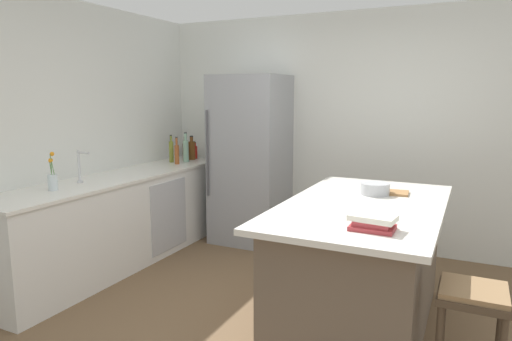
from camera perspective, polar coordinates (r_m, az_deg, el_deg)
name	(u,v)px	position (r m, az deg, el deg)	size (l,w,h in m)	color
ground_plane	(287,337)	(3.46, 3.90, -20.05)	(7.20, 7.20, 0.00)	brown
wall_rear	(364,132)	(5.19, 13.41, 4.73)	(6.00, 0.10, 2.60)	silver
wall_left	(35,140)	(4.55, -25.93, 3.41)	(0.10, 6.00, 2.60)	silver
counter_run_left	(122,219)	(4.86, -16.49, -5.85)	(0.67, 2.95, 0.91)	silver
kitchen_island	(361,264)	(3.51, 13.04, -11.37)	(1.08, 1.92, 0.93)	brown
refrigerator	(250,160)	(5.26, -0.72, 1.34)	(0.79, 0.72, 1.92)	#93969B
bar_stool	(472,309)	(2.84, 25.46, -15.43)	(0.36, 0.36, 0.68)	#473828
sink_faucet	(80,166)	(4.46, -21.18, 0.55)	(0.15, 0.05, 0.30)	silver
flower_vase	(52,179)	(4.20, -24.14, -0.97)	(0.08, 0.08, 0.33)	silver
hot_sauce_bottle	(195,152)	(5.81, -7.62, 2.32)	(0.05, 0.05, 0.21)	red
whiskey_bottle	(192,150)	(5.72, -8.06, 2.60)	(0.08, 0.08, 0.30)	brown
syrup_bottle	(185,151)	(5.64, -8.84, 2.40)	(0.07, 0.07, 0.29)	#5B3319
gin_bottle	(186,150)	(5.54, -8.79, 2.57)	(0.07, 0.07, 0.35)	#8CB79E
olive_oil_bottle	(171,151)	(5.53, -10.56, 2.41)	(0.05, 0.05, 0.33)	olive
vinegar_bottle	(177,153)	(5.36, -9.89, 2.12)	(0.05, 0.05, 0.32)	#994C23
cookbook_stack	(373,222)	(2.73, 14.41, -6.33)	(0.27, 0.19, 0.09)	#A83338
mixing_bowl	(375,189)	(3.69, 14.68, -2.23)	(0.23, 0.23, 0.09)	#B2B5BA
cutting_board	(387,192)	(3.77, 16.07, -2.61)	(0.35, 0.22, 0.02)	#9E7042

